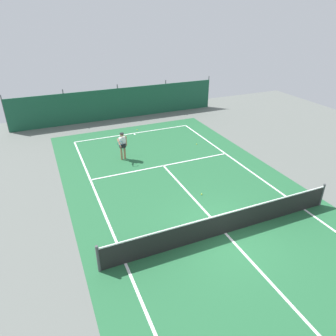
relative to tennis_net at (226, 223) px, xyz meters
name	(u,v)px	position (x,y,z in m)	size (l,w,h in m)	color
ground_plane	(225,233)	(0.00, 0.00, -0.51)	(36.00, 36.00, 0.00)	slate
court_surface	(225,233)	(0.00, 0.00, -0.51)	(11.02, 26.60, 0.01)	#236038
tennis_net	(226,223)	(0.00, 0.00, 0.00)	(10.12, 0.10, 1.10)	black
back_fence	(118,109)	(0.00, 16.07, 0.16)	(16.30, 0.98, 2.70)	#195138
tennis_player	(122,144)	(-1.84, 8.12, 0.45)	(0.68, 0.78, 1.64)	#9E7051
tennis_ball_near_player	(202,194)	(0.51, 2.87, -0.48)	(0.07, 0.07, 0.07)	#CCDB33
tennis_ball_midcourt	(137,130)	(0.43, 12.45, -0.48)	(0.07, 0.07, 0.07)	#CCDB33
tennis_ball_by_sideline	(197,144)	(3.16, 8.36, -0.48)	(0.07, 0.07, 0.07)	#CCDB33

